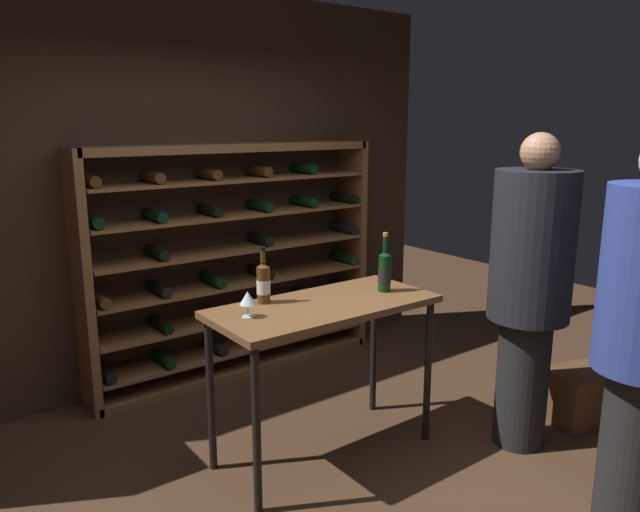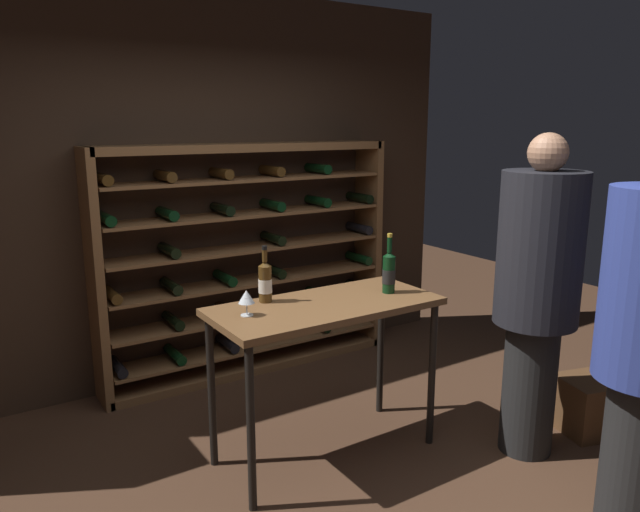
{
  "view_description": "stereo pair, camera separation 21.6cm",
  "coord_description": "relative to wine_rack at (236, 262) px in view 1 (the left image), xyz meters",
  "views": [
    {
      "loc": [
        -1.82,
        -2.23,
        1.95
      ],
      "look_at": [
        0.08,
        0.31,
        1.24
      ],
      "focal_mm": 33.76,
      "sensor_mm": 36.0,
      "label": 1
    },
    {
      "loc": [
        -1.64,
        -2.35,
        1.95
      ],
      "look_at": [
        0.08,
        0.31,
        1.24
      ],
      "focal_mm": 33.76,
      "sensor_mm": 36.0,
      "label": 2
    }
  ],
  "objects": [
    {
      "name": "ground_plane",
      "position": [
        -0.36,
        -1.78,
        -0.89
      ],
      "size": [
        9.97,
        9.97,
        0.0
      ],
      "primitive_type": "plane",
      "color": "#472D1E"
    },
    {
      "name": "wine_crate",
      "position": [
        1.43,
        -2.1,
        -0.72
      ],
      "size": [
        0.55,
        0.46,
        0.35
      ],
      "primitive_type": "cube",
      "rotation": [
        0.0,
        0.0,
        -0.27
      ],
      "color": "brown",
      "rests_on": "ground"
    },
    {
      "name": "wine_rack",
      "position": [
        0.0,
        0.0,
        0.0
      ],
      "size": [
        2.38,
        0.32,
        1.79
      ],
      "color": "brown",
      "rests_on": "ground"
    },
    {
      "name": "wine_bottle_black_capsule",
      "position": [
        -0.47,
        -1.19,
        0.17
      ],
      "size": [
        0.08,
        0.08,
        0.33
      ],
      "color": "#4C3314",
      "rests_on": "tasting_table"
    },
    {
      "name": "tasting_table",
      "position": [
        -0.2,
        -1.39,
        -0.06
      ],
      "size": [
        1.32,
        0.6,
        0.94
      ],
      "color": "brown",
      "rests_on": "ground"
    },
    {
      "name": "wine_bottle_green_slim",
      "position": [
        0.24,
        -1.42,
        0.18
      ],
      "size": [
        0.08,
        0.08,
        0.36
      ],
      "color": "black",
      "rests_on": "tasting_table"
    },
    {
      "name": "wine_glass_stemmed_center",
      "position": [
        -0.68,
        -1.36,
        0.15
      ],
      "size": [
        0.09,
        0.09,
        0.14
      ],
      "color": "silver",
      "rests_on": "tasting_table"
    },
    {
      "name": "person_bystander_red_print",
      "position": [
        0.85,
        -2.01,
        0.15
      ],
      "size": [
        0.48,
        0.48,
        1.89
      ],
      "rotation": [
        0.0,
        0.0,
        -0.07
      ],
      "color": "black",
      "rests_on": "ground"
    },
    {
      "name": "back_wall",
      "position": [
        -0.36,
        0.21,
        0.56
      ],
      "size": [
        4.65,
        0.1,
        2.9
      ],
      "primitive_type": "cube",
      "color": "#3D2B1E",
      "rests_on": "ground"
    }
  ]
}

